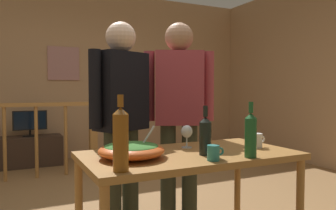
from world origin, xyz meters
TOP-DOWN VIEW (x-y plane):
  - back_wall at (0.00, 2.88)m, footprint 6.34×0.10m
  - side_wall_right at (3.17, 0.86)m, footprint 0.10×4.32m
  - framed_picture at (-0.21, 2.82)m, footprint 0.50×0.03m
  - stair_railing at (-1.04, 1.76)m, footprint 3.03×0.10m
  - tv_console at (-0.75, 2.53)m, footprint 0.90×0.40m
  - flat_screen_tv at (-0.75, 2.50)m, footprint 0.48×0.12m
  - serving_table at (-0.00, -0.97)m, footprint 1.35×0.72m
  - salad_bowl at (-0.39, -0.99)m, footprint 0.38×0.38m
  - wine_glass at (0.06, -0.82)m, footprint 0.08×0.08m
  - wine_bottle_dark at (0.05, -1.09)m, footprint 0.07×0.07m
  - wine_bottle_green at (0.25, -1.27)m, footprint 0.07×0.07m
  - wine_bottle_amber at (-0.54, -1.25)m, footprint 0.08×0.08m
  - mug_white at (0.50, -1.02)m, footprint 0.12×0.08m
  - mug_teal at (0.00, -1.25)m, footprint 0.11×0.07m
  - person_standing_left at (-0.25, -0.36)m, footprint 0.54×0.36m
  - person_standing_right at (0.25, -0.36)m, footprint 0.54×0.36m

SIDE VIEW (x-z plane):
  - tv_console at x=-0.75m, z-range 0.00..0.44m
  - stair_railing at x=-1.04m, z-range 0.10..1.13m
  - serving_table at x=0.00m, z-range 0.29..1.04m
  - flat_screen_tv at x=-0.75m, z-range 0.48..0.87m
  - mug_teal at x=0.00m, z-range 0.74..0.83m
  - mug_white at x=0.50m, z-range 0.74..0.84m
  - salad_bowl at x=-0.39m, z-range 0.70..0.89m
  - wine_glass at x=0.06m, z-range 0.77..0.93m
  - wine_bottle_dark at x=0.05m, z-range 0.72..1.02m
  - wine_bottle_green at x=0.25m, z-range 0.72..1.04m
  - wine_bottle_amber at x=-0.54m, z-range 0.72..1.09m
  - person_standing_left at x=-0.25m, z-range 0.15..1.81m
  - person_standing_right at x=0.25m, z-range 0.16..1.85m
  - back_wall at x=0.00m, z-range 0.00..2.80m
  - side_wall_right at x=3.17m, z-range 0.00..2.80m
  - framed_picture at x=-0.21m, z-range 1.30..1.84m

